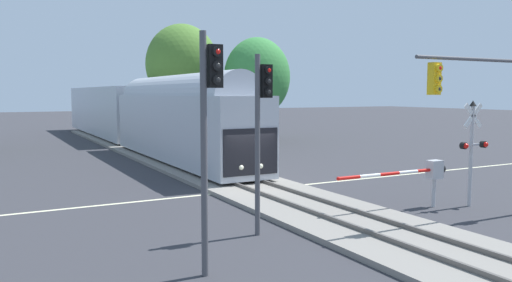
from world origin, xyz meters
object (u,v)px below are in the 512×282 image
traffic_signal_near_right (496,94)px  oak_far_right (257,77)px  elm_centre_background (182,65)px  commuter_train (135,113)px  traffic_signal_median (262,115)px  crossing_gate_near (425,172)px  traffic_signal_near_left (209,114)px  crossing_signal_mast (472,142)px

traffic_signal_near_right → oak_far_right: oak_far_right is taller
elm_centre_background → traffic_signal_near_right: bearing=-91.8°
commuter_train → elm_centre_background: (5.71, 4.62, 4.21)m
traffic_signal_median → traffic_signal_near_right: traffic_signal_near_right is taller
traffic_signal_median → traffic_signal_near_right: size_ratio=0.97×
crossing_gate_near → traffic_signal_near_right: 3.83m
traffic_signal_near_right → traffic_signal_near_left: traffic_signal_near_left is taller
traffic_signal_median → traffic_signal_near_left: 3.72m
oak_far_right → crossing_gate_near: bearing=-104.9°
traffic_signal_near_right → crossing_gate_near: bearing=107.2°
commuter_train → traffic_signal_median: 27.28m
crossing_gate_near → traffic_signal_median: size_ratio=0.93×
crossing_signal_mast → traffic_signal_median: size_ratio=0.74×
traffic_signal_near_left → elm_centre_background: bearing=71.1°
crossing_signal_mast → traffic_signal_near_left: traffic_signal_near_left is taller
traffic_signal_near_right → elm_centre_background: (1.05, 33.78, 2.67)m
crossing_signal_mast → traffic_signal_near_right: traffic_signal_near_right is taller
crossing_signal_mast → traffic_signal_near_right: bearing=-121.9°
traffic_signal_near_left → oak_far_right: 34.02m
traffic_signal_near_left → commuter_train: bearing=78.6°
traffic_signal_near_right → oak_far_right: 29.73m
crossing_signal_mast → elm_centre_background: size_ratio=0.38×
crossing_gate_near → traffic_signal_near_left: 10.57m
crossing_signal_mast → traffic_signal_near_right: (-1.08, -1.74, 1.85)m
crossing_gate_near → crossing_signal_mast: crossing_signal_mast is taller
traffic_signal_median → elm_centre_background: size_ratio=0.51×
commuter_train → oak_far_right: bearing=-0.9°
traffic_signal_median → oak_far_right: size_ratio=0.59×
traffic_signal_near_left → oak_far_right: oak_far_right is taller
crossing_gate_near → traffic_signal_median: 7.52m
commuter_train → elm_centre_background: 8.47m
traffic_signal_near_right → oak_far_right: bearing=77.6°
oak_far_right → elm_centre_background: elm_centre_background is taller
crossing_gate_near → traffic_signal_near_left: bearing=-164.6°
crossing_gate_near → crossing_signal_mast: 2.20m
traffic_signal_near_left → oak_far_right: bearing=59.9°
traffic_signal_near_right → traffic_signal_near_left: size_ratio=0.99×
crossing_signal_mast → traffic_signal_near_right: 2.75m
traffic_signal_median → elm_centre_background: bearing=74.3°
elm_centre_background → crossing_gate_near: bearing=-93.2°
crossing_gate_near → traffic_signal_near_right: (0.72, -2.34, 2.94)m
traffic_signal_near_left → elm_centre_background: 36.26m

